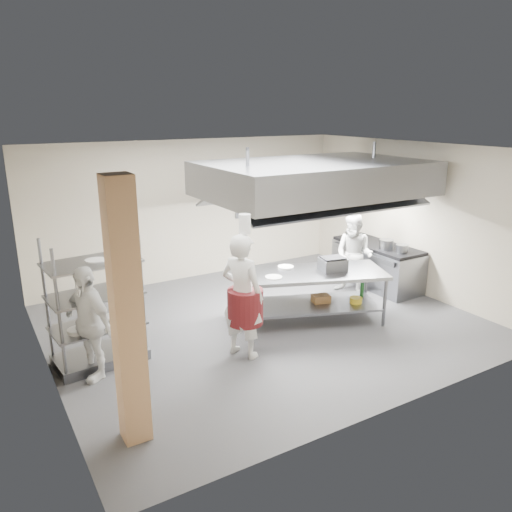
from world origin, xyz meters
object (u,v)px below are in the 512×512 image
island (312,296)px  pass_rack (95,301)px  chef_plating (88,323)px  stockpot (386,244)px  chef_line (354,255)px  cooking_range (377,266)px  griddle (333,264)px  chef_head (242,296)px

island → pass_rack: bearing=-165.0°
chef_plating → stockpot: size_ratio=5.67×
stockpot → chef_line: bearing=159.1°
cooking_range → griddle: (-1.95, -0.91, 0.60)m
island → griddle: 0.67m
chef_head → chef_line: chef_head is taller
island → cooking_range: (2.29, 0.79, -0.04)m
stockpot → chef_head: bearing=-166.5°
chef_head → stockpot: bearing=-103.9°
stockpot → griddle: bearing=-163.4°
chef_head → stockpot: size_ratio=6.67×
pass_rack → griddle: bearing=-12.9°
chef_plating → griddle: 4.14m
chef_line → stockpot: bearing=44.5°
pass_rack → cooking_range: bearing=-1.7°
chef_line → griddle: (-1.19, -0.78, 0.20)m
pass_rack → cooking_range: size_ratio=0.96×
chef_head → griddle: size_ratio=4.41×
griddle → pass_rack: bearing=-176.3°
chef_line → cooking_range: bearing=75.0°
chef_line → chef_head: bearing=-94.7°
cooking_range → chef_plating: 6.14m
pass_rack → chef_plating: pass_rack is taller
pass_rack → chef_head: size_ratio=1.00×
chef_line → chef_plating: size_ratio=1.00×
stockpot → pass_rack: bearing=-179.7°
chef_head → island: bearing=-100.9°
chef_head → cooking_range: bearing=-99.4°
chef_head → chef_line: bearing=-97.5°
chef_head → chef_plating: size_ratio=1.18×
chef_plating → griddle: size_ratio=3.75×
pass_rack → stockpot: pass_rack is taller
stockpot → island: bearing=-168.9°
chef_head → griddle: bearing=-106.8°
pass_rack → chef_line: size_ratio=1.18×
cooking_range → chef_plating: size_ratio=1.23×
chef_line → chef_plating: (-5.31, -0.65, -0.00)m
cooking_range → chef_head: size_ratio=1.05×
cooking_range → chef_head: chef_head is taller
island → chef_head: 1.81m
chef_plating → stockpot: 5.96m
island → chef_plating: size_ratio=1.53×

